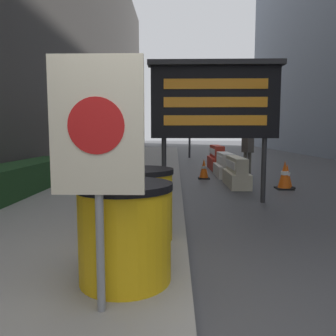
{
  "coord_description": "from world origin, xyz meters",
  "views": [
    {
      "loc": [
        -0.14,
        -2.03,
        1.44
      ],
      "look_at": [
        -0.37,
        8.01,
        0.37
      ],
      "focal_mm": 35.0,
      "sensor_mm": 36.0,
      "label": 1
    }
  ],
  "objects_px": {
    "traffic_light_near_curb": "(190,109)",
    "traffic_cone_far": "(285,175)",
    "jersey_barrier_white": "(225,166)",
    "traffic_cone_near": "(287,176)",
    "jersey_barrier_cream": "(236,173)",
    "message_board": "(215,101)",
    "traffic_cone_mid": "(204,169)",
    "barrel_drum_foreground": "(125,232)",
    "pedestrian_worker": "(248,147)",
    "barrel_drum_middle": "(139,204)",
    "warning_sign": "(97,141)",
    "jersey_barrier_red_striped": "(217,159)"
  },
  "relations": [
    {
      "from": "traffic_cone_mid",
      "to": "barrel_drum_middle",
      "type": "bearing_deg",
      "value": -101.86
    },
    {
      "from": "barrel_drum_foreground",
      "to": "jersey_barrier_cream",
      "type": "relative_size",
      "value": 0.53
    },
    {
      "from": "jersey_barrier_red_striped",
      "to": "barrel_drum_foreground",
      "type": "bearing_deg",
      "value": -101.39
    },
    {
      "from": "jersey_barrier_white",
      "to": "traffic_light_near_curb",
      "type": "bearing_deg",
      "value": 95.79
    },
    {
      "from": "jersey_barrier_cream",
      "to": "jersey_barrier_white",
      "type": "xyz_separation_m",
      "value": [
        -0.0,
        2.02,
        -0.0
      ]
    },
    {
      "from": "traffic_cone_near",
      "to": "traffic_light_near_curb",
      "type": "bearing_deg",
      "value": 101.39
    },
    {
      "from": "jersey_barrier_cream",
      "to": "traffic_cone_mid",
      "type": "bearing_deg",
      "value": 118.11
    },
    {
      "from": "barrel_drum_foreground",
      "to": "barrel_drum_middle",
      "type": "xyz_separation_m",
      "value": [
        -0.0,
        1.14,
        0.0
      ]
    },
    {
      "from": "jersey_barrier_white",
      "to": "traffic_cone_mid",
      "type": "relative_size",
      "value": 2.61
    },
    {
      "from": "barrel_drum_foreground",
      "to": "traffic_cone_mid",
      "type": "height_order",
      "value": "barrel_drum_foreground"
    },
    {
      "from": "warning_sign",
      "to": "traffic_cone_far",
      "type": "height_order",
      "value": "warning_sign"
    },
    {
      "from": "warning_sign",
      "to": "traffic_light_near_curb",
      "type": "bearing_deg",
      "value": 85.4
    },
    {
      "from": "message_board",
      "to": "jersey_barrier_cream",
      "type": "height_order",
      "value": "message_board"
    },
    {
      "from": "warning_sign",
      "to": "traffic_cone_mid",
      "type": "distance_m",
      "value": 8.24
    },
    {
      "from": "jersey_barrier_cream",
      "to": "pedestrian_worker",
      "type": "distance_m",
      "value": 2.79
    },
    {
      "from": "jersey_barrier_red_striped",
      "to": "pedestrian_worker",
      "type": "height_order",
      "value": "pedestrian_worker"
    },
    {
      "from": "traffic_cone_near",
      "to": "pedestrian_worker",
      "type": "distance_m",
      "value": 2.94
    },
    {
      "from": "pedestrian_worker",
      "to": "barrel_drum_foreground",
      "type": "bearing_deg",
      "value": -36.66
    },
    {
      "from": "barrel_drum_foreground",
      "to": "jersey_barrier_red_striped",
      "type": "bearing_deg",
      "value": 78.61
    },
    {
      "from": "barrel_drum_foreground",
      "to": "jersey_barrier_cream",
      "type": "height_order",
      "value": "barrel_drum_foreground"
    },
    {
      "from": "barrel_drum_foreground",
      "to": "traffic_cone_far",
      "type": "height_order",
      "value": "barrel_drum_foreground"
    },
    {
      "from": "barrel_drum_middle",
      "to": "traffic_cone_near",
      "type": "bearing_deg",
      "value": 54.26
    },
    {
      "from": "jersey_barrier_white",
      "to": "barrel_drum_foreground",
      "type": "bearing_deg",
      "value": -104.5
    },
    {
      "from": "jersey_barrier_red_striped",
      "to": "barrel_drum_middle",
      "type": "bearing_deg",
      "value": -102.74
    },
    {
      "from": "message_board",
      "to": "jersey_barrier_cream",
      "type": "distance_m",
      "value": 2.88
    },
    {
      "from": "traffic_light_near_curb",
      "to": "traffic_cone_far",
      "type": "bearing_deg",
      "value": -79.49
    },
    {
      "from": "traffic_light_near_curb",
      "to": "barrel_drum_foreground",
      "type": "bearing_deg",
      "value": -94.41
    },
    {
      "from": "message_board",
      "to": "traffic_light_near_curb",
      "type": "distance_m",
      "value": 12.41
    },
    {
      "from": "traffic_cone_mid",
      "to": "traffic_cone_far",
      "type": "bearing_deg",
      "value": -44.52
    },
    {
      "from": "message_board",
      "to": "traffic_cone_mid",
      "type": "bearing_deg",
      "value": 88.29
    },
    {
      "from": "traffic_cone_near",
      "to": "jersey_barrier_cream",
      "type": "bearing_deg",
      "value": 168.63
    },
    {
      "from": "traffic_cone_mid",
      "to": "pedestrian_worker",
      "type": "height_order",
      "value": "pedestrian_worker"
    },
    {
      "from": "barrel_drum_foreground",
      "to": "barrel_drum_middle",
      "type": "height_order",
      "value": "same"
    },
    {
      "from": "traffic_cone_near",
      "to": "pedestrian_worker",
      "type": "xyz_separation_m",
      "value": [
        -0.43,
        2.84,
        0.64
      ]
    },
    {
      "from": "barrel_drum_foreground",
      "to": "traffic_cone_far",
      "type": "xyz_separation_m",
      "value": [
        3.25,
        5.63,
        -0.22
      ]
    },
    {
      "from": "jersey_barrier_red_striped",
      "to": "traffic_light_near_curb",
      "type": "height_order",
      "value": "traffic_light_near_curb"
    },
    {
      "from": "message_board",
      "to": "jersey_barrier_red_striped",
      "type": "xyz_separation_m",
      "value": [
        0.86,
        6.44,
        -1.67
      ]
    },
    {
      "from": "barrel_drum_foreground",
      "to": "traffic_cone_mid",
      "type": "distance_m",
      "value": 7.63
    },
    {
      "from": "message_board",
      "to": "jersey_barrier_white",
      "type": "relative_size",
      "value": 1.71
    },
    {
      "from": "barrel_drum_foreground",
      "to": "jersey_barrier_white",
      "type": "xyz_separation_m",
      "value": [
        2.1,
        8.11,
        -0.24
      ]
    },
    {
      "from": "traffic_cone_mid",
      "to": "traffic_light_near_curb",
      "type": "bearing_deg",
      "value": 90.51
    },
    {
      "from": "jersey_barrier_cream",
      "to": "warning_sign",
      "type": "bearing_deg",
      "value": -108.34
    },
    {
      "from": "jersey_barrier_cream",
      "to": "traffic_cone_far",
      "type": "xyz_separation_m",
      "value": [
        1.16,
        -0.46,
        0.01
      ]
    },
    {
      "from": "jersey_barrier_cream",
      "to": "traffic_cone_mid",
      "type": "height_order",
      "value": "jersey_barrier_cream"
    },
    {
      "from": "jersey_barrier_cream",
      "to": "traffic_cone_near",
      "type": "xyz_separation_m",
      "value": [
        1.29,
        -0.26,
        -0.04
      ]
    },
    {
      "from": "warning_sign",
      "to": "message_board",
      "type": "height_order",
      "value": "message_board"
    },
    {
      "from": "traffic_light_near_curb",
      "to": "pedestrian_worker",
      "type": "distance_m",
      "value": 8.08
    },
    {
      "from": "traffic_cone_far",
      "to": "traffic_light_near_curb",
      "type": "xyz_separation_m",
      "value": [
        -1.99,
        10.73,
        2.45
      ]
    },
    {
      "from": "pedestrian_worker",
      "to": "message_board",
      "type": "bearing_deg",
      "value": -37.92
    },
    {
      "from": "jersey_barrier_white",
      "to": "traffic_cone_near",
      "type": "bearing_deg",
      "value": -60.55
    }
  ]
}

